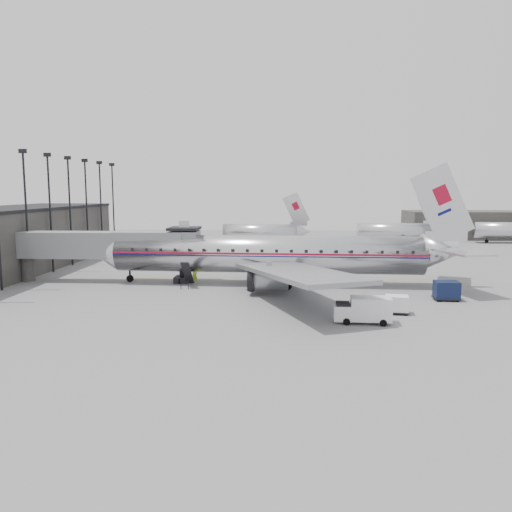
# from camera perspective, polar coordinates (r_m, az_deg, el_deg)

# --- Properties ---
(ground) EXTENTS (160.00, 160.00, 0.00)m
(ground) POSITION_cam_1_polar(r_m,az_deg,el_deg) (53.64, 0.57, -3.82)
(ground) COLOR slate
(ground) RESTS_ON ground
(terminal) EXTENTS (12.00, 46.00, 8.00)m
(terminal) POSITION_cam_1_polar(r_m,az_deg,el_deg) (72.59, -26.95, 1.53)
(terminal) COLOR #353230
(terminal) RESTS_ON ground
(hangar) EXTENTS (30.00, 12.00, 6.00)m
(hangar) POSITION_cam_1_polar(r_m,az_deg,el_deg) (120.61, 23.84, 3.29)
(hangar) COLOR #353230
(hangar) RESTS_ON ground
(apron_line) EXTENTS (60.00, 0.15, 0.01)m
(apron_line) POSITION_cam_1_polar(r_m,az_deg,el_deg) (59.49, 3.72, -2.70)
(apron_line) COLOR gold
(apron_line) RESTS_ON ground
(jet_bridge) EXTENTS (21.00, 6.20, 7.10)m
(jet_bridge) POSITION_cam_1_polar(r_m,az_deg,el_deg) (59.65, -15.47, 1.12)
(jet_bridge) COLOR slate
(jet_bridge) RESTS_ON ground
(floodlight_masts) EXTENTS (0.90, 42.25, 15.25)m
(floodlight_masts) POSITION_cam_1_polar(r_m,az_deg,el_deg) (72.02, -21.46, 5.27)
(floodlight_masts) COLOR black
(floodlight_masts) RESTS_ON ground
(distant_aircraft_near) EXTENTS (16.39, 3.20, 10.26)m
(distant_aircraft_near) POSITION_cam_1_polar(r_m,az_deg,el_deg) (94.95, 0.59, 2.80)
(distant_aircraft_near) COLOR silver
(distant_aircraft_near) RESTS_ON ground
(distant_aircraft_mid) EXTENTS (16.39, 3.20, 10.26)m
(distant_aircraft_mid) POSITION_cam_1_polar(r_m,az_deg,el_deg) (101.25, 15.58, 2.82)
(distant_aircraft_mid) COLOR silver
(distant_aircraft_mid) RESTS_ON ground
(distant_aircraft_far) EXTENTS (16.39, 3.20, 10.26)m
(distant_aircraft_far) POSITION_cam_1_polar(r_m,az_deg,el_deg) (112.63, 27.15, 2.72)
(distant_aircraft_far) COLOR silver
(distant_aircraft_far) RESTS_ON ground
(airliner) EXTENTS (42.96, 39.77, 13.58)m
(airliner) POSITION_cam_1_polar(r_m,az_deg,el_deg) (55.97, 2.19, 0.19)
(airliner) COLOR silver
(airliner) RESTS_ON ground
(service_van) EXTENTS (4.59, 2.02, 2.11)m
(service_van) POSITION_cam_1_polar(r_m,az_deg,el_deg) (40.90, 12.16, -5.99)
(service_van) COLOR silver
(service_van) RESTS_ON ground
(baggage_cart_navy) EXTENTS (2.43, 1.89, 1.86)m
(baggage_cart_navy) POSITION_cam_1_polar(r_m,az_deg,el_deg) (51.55, 20.94, -3.67)
(baggage_cart_navy) COLOR #0E1638
(baggage_cart_navy) RESTS_ON ground
(baggage_cart_white) EXTENTS (2.20, 1.80, 1.57)m
(baggage_cart_white) POSITION_cam_1_polar(r_m,az_deg,el_deg) (44.74, 15.79, -5.31)
(baggage_cart_white) COLOR white
(baggage_cart_white) RESTS_ON ground
(ramp_worker) EXTENTS (0.82, 0.80, 1.90)m
(ramp_worker) POSITION_cam_1_polar(r_m,az_deg,el_deg) (57.23, -7.00, -2.19)
(ramp_worker) COLOR #B4DA19
(ramp_worker) RESTS_ON ground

